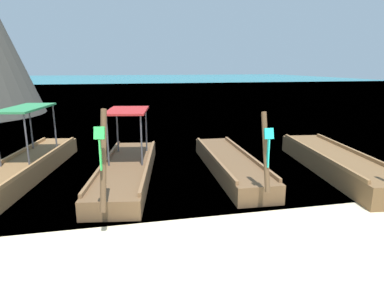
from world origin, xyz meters
name	(u,v)px	position (x,y,z in m)	size (l,w,h in m)	color
ground	(239,263)	(0.00, 0.00, 0.00)	(120.00, 120.00, 0.00)	beige
sea_water	(130,83)	(0.00, 61.81, 0.00)	(120.00, 120.00, 0.00)	#147A89
longtail_boat_orange_ribbon	(19,171)	(-4.77, 5.12, 0.33)	(2.34, 7.25, 2.41)	brown
longtail_boat_green_ribbon	(127,169)	(-1.76, 4.74, 0.31)	(2.21, 6.12, 2.42)	brown
longtail_boat_turquoise_ribbon	(230,164)	(1.40, 4.67, 0.27)	(1.39, 5.71, 2.26)	brown
longtail_boat_yellow_ribbon	(336,163)	(4.62, 3.97, 0.31)	(2.04, 6.35, 2.34)	brown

